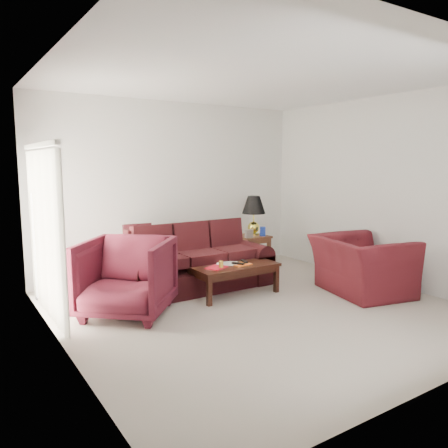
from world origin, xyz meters
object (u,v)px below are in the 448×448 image
floor_lamp (42,246)px  end_table (252,251)px  armchair_right (361,265)px  armchair_left (126,277)px  coffee_table (234,279)px  sofa (197,258)px

floor_lamp → end_table: bearing=-1.4°
floor_lamp → armchair_right: (4.04, -2.32, -0.35)m
armchair_left → coffee_table: bearing=41.5°
sofa → coffee_table: size_ratio=1.82×
sofa → armchair_right: 2.48m
sofa → armchair_left: size_ratio=2.14×
armchair_left → armchair_right: bearing=24.7°
end_table → armchair_left: bearing=-157.1°
end_table → coffee_table: (-1.25, -1.23, -0.07)m
sofa → floor_lamp: bearing=154.9°
floor_lamp → coffee_table: size_ratio=1.19×
floor_lamp → armchair_left: (0.75, -1.32, -0.27)m
sofa → floor_lamp: (-2.10, 0.77, 0.29)m
armchair_left → armchair_right: (3.29, -1.00, -0.07)m
end_table → armchair_left: (-2.91, -1.23, 0.20)m
armchair_right → coffee_table: bearing=71.3°
end_table → coffee_table: size_ratio=0.47×
sofa → armchair_left: armchair_left is taller
sofa → armchair_left: (-1.35, -0.55, 0.02)m
end_table → armchair_right: 2.27m
end_table → floor_lamp: size_ratio=0.39×
armchair_left → coffee_table: 1.68m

